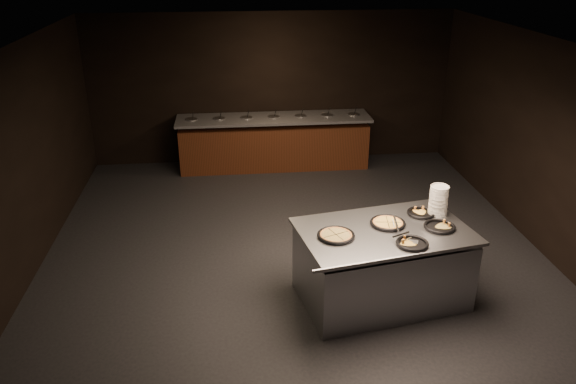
# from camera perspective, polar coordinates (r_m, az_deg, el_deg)

# --- Properties ---
(room) EXTENTS (7.02, 8.02, 2.92)m
(room) POSITION_cam_1_polar(r_m,az_deg,el_deg) (7.28, 0.86, 3.14)
(room) COLOR black
(room) RESTS_ON ground
(salad_bar) EXTENTS (3.70, 0.83, 1.18)m
(salad_bar) POSITION_cam_1_polar(r_m,az_deg,el_deg) (10.95, -1.43, 4.76)
(salad_bar) COLOR #582614
(salad_bar) RESTS_ON ground
(serving_counter) EXTENTS (2.18, 1.61, 0.96)m
(serving_counter) POSITION_cam_1_polar(r_m,az_deg,el_deg) (6.94, 9.51, -7.46)
(serving_counter) COLOR #A6A8AD
(serving_counter) RESTS_ON ground
(plate_stack) EXTENTS (0.23, 0.23, 0.37)m
(plate_stack) POSITION_cam_1_polar(r_m,az_deg,el_deg) (7.15, 15.04, -0.82)
(plate_stack) COLOR silver
(plate_stack) RESTS_ON serving_counter
(pan_veggie_whole) EXTENTS (0.43, 0.43, 0.04)m
(pan_veggie_whole) POSITION_cam_1_polar(r_m,az_deg,el_deg) (6.46, 4.89, -4.39)
(pan_veggie_whole) COLOR black
(pan_veggie_whole) RESTS_ON serving_counter
(pan_cheese_whole) EXTENTS (0.42, 0.42, 0.04)m
(pan_cheese_whole) POSITION_cam_1_polar(r_m,az_deg,el_deg) (6.82, 10.10, -3.11)
(pan_cheese_whole) COLOR black
(pan_cheese_whole) RESTS_ON serving_counter
(pan_cheese_slices_a) EXTENTS (0.35, 0.35, 0.04)m
(pan_cheese_slices_a) POSITION_cam_1_polar(r_m,az_deg,el_deg) (7.15, 13.36, -2.08)
(pan_cheese_slices_a) COLOR black
(pan_cheese_slices_a) RESTS_ON serving_counter
(pan_cheese_slices_b) EXTENTS (0.37, 0.37, 0.04)m
(pan_cheese_slices_b) POSITION_cam_1_polar(r_m,az_deg,el_deg) (6.43, 12.51, -5.11)
(pan_cheese_slices_b) COLOR black
(pan_cheese_slices_b) RESTS_ON serving_counter
(pan_veggie_slices) EXTENTS (0.37, 0.37, 0.04)m
(pan_veggie_slices) POSITION_cam_1_polar(r_m,az_deg,el_deg) (6.87, 15.14, -3.42)
(pan_veggie_slices) COLOR black
(pan_veggie_slices) RESTS_ON serving_counter
(server_left) EXTENTS (0.10, 0.33, 0.15)m
(server_left) POSITION_cam_1_polar(r_m,az_deg,el_deg) (6.70, 10.79, -3.14)
(server_left) COLOR #A6A8AD
(server_left) RESTS_ON serving_counter
(server_right) EXTENTS (0.29, 0.16, 0.14)m
(server_right) POSITION_cam_1_polar(r_m,az_deg,el_deg) (6.44, 11.78, -4.48)
(server_right) COLOR #A6A8AD
(server_right) RESTS_ON serving_counter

